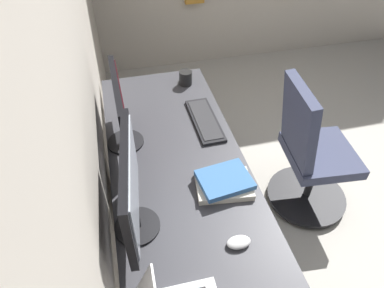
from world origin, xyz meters
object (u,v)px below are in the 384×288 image
at_px(mouse_main, 239,242).
at_px(office_chair, 310,156).
at_px(keyboard_main, 205,120).
at_px(book_stack_near, 224,183).
at_px(drawer_pedestal, 176,210).
at_px(monitor_primary, 131,189).
at_px(monitor_secondary, 120,110).
at_px(coffee_mug, 186,78).

xyz_separation_m(mouse_main, office_chair, (0.65, -0.74, -0.29)).
distance_m(keyboard_main, book_stack_near, 0.51).
bearing_deg(book_stack_near, keyboard_main, -4.89).
distance_m(drawer_pedestal, keyboard_main, 0.56).
height_order(keyboard_main, book_stack_near, book_stack_near).
height_order(monitor_primary, book_stack_near, monitor_primary).
bearing_deg(monitor_secondary, keyboard_main, -80.75).
bearing_deg(drawer_pedestal, office_chair, -81.81).
height_order(book_stack_near, coffee_mug, coffee_mug).
distance_m(monitor_secondary, book_stack_near, 0.64).
distance_m(drawer_pedestal, monitor_primary, 0.75).
bearing_deg(coffee_mug, keyboard_main, -177.44).
bearing_deg(book_stack_near, monitor_primary, 106.42).
relative_size(monitor_primary, monitor_secondary, 0.96).
relative_size(drawer_pedestal, monitor_secondary, 1.27).
bearing_deg(mouse_main, coffee_mug, -2.74).
xyz_separation_m(monitor_primary, book_stack_near, (0.13, -0.43, -0.23)).
distance_m(monitor_secondary, office_chair, 1.25).
distance_m(drawer_pedestal, monitor_secondary, 0.69).
height_order(drawer_pedestal, monitor_secondary, monitor_secondary).
height_order(keyboard_main, coffee_mug, coffee_mug).
bearing_deg(mouse_main, office_chair, -48.91).
bearing_deg(book_stack_near, mouse_main, 173.55).
relative_size(monitor_secondary, mouse_main, 5.26).
height_order(mouse_main, book_stack_near, book_stack_near).
relative_size(book_stack_near, coffee_mug, 2.27).
relative_size(drawer_pedestal, book_stack_near, 2.41).
bearing_deg(mouse_main, book_stack_near, -6.45).
bearing_deg(monitor_primary, monitor_secondary, -0.38).
bearing_deg(keyboard_main, office_chair, -105.03).
distance_m(monitor_primary, monitor_secondary, 0.56).
distance_m(monitor_secondary, coffee_mug, 0.70).
height_order(monitor_primary, office_chair, monitor_primary).
xyz_separation_m(monitor_primary, office_chair, (0.46, -1.14, -0.53)).
xyz_separation_m(drawer_pedestal, office_chair, (0.13, -0.92, 0.11)).
height_order(drawer_pedestal, coffee_mug, coffee_mug).
distance_m(drawer_pedestal, office_chair, 0.93).
bearing_deg(mouse_main, drawer_pedestal, 18.77).
height_order(monitor_secondary, coffee_mug, monitor_secondary).
xyz_separation_m(drawer_pedestal, monitor_primary, (-0.33, 0.22, 0.64)).
bearing_deg(drawer_pedestal, book_stack_near, -133.60).
xyz_separation_m(monitor_primary, monitor_secondary, (0.56, -0.00, -0.03)).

